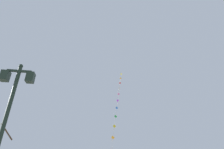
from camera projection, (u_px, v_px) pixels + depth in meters
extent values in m
cylinder|color=#1E2D23|center=(1.00, 135.00, 5.64)|extent=(0.14, 0.14, 5.07)
sphere|color=#1E2D23|center=(21.00, 66.00, 6.88)|extent=(0.16, 0.16, 0.16)
cube|color=#1E2D23|center=(19.00, 71.00, 6.77)|extent=(0.92, 0.08, 0.08)
cube|color=#1E2D23|center=(5.00, 76.00, 6.59)|extent=(0.28, 0.28, 0.40)
cube|color=beige|center=(5.00, 76.00, 6.59)|extent=(0.19, 0.19, 0.30)
cube|color=#1E2D23|center=(30.00, 78.00, 6.71)|extent=(0.28, 0.28, 0.40)
cube|color=beige|center=(30.00, 78.00, 6.71)|extent=(0.19, 0.19, 0.30)
cylinder|color=silver|center=(112.00, 144.00, 20.08)|extent=(0.39, 1.10, 1.59)
cylinder|color=silver|center=(114.00, 132.00, 21.81)|extent=(0.39, 1.10, 1.59)
cylinder|color=silver|center=(115.00, 121.00, 23.55)|extent=(0.39, 1.10, 1.59)
cylinder|color=silver|center=(116.00, 112.00, 25.28)|extent=(0.39, 1.10, 1.59)
cylinder|color=silver|center=(117.00, 104.00, 27.02)|extent=(0.39, 1.10, 1.59)
cylinder|color=silver|center=(118.00, 97.00, 28.75)|extent=(0.39, 1.10, 1.59)
cylinder|color=silver|center=(119.00, 91.00, 30.49)|extent=(0.39, 1.10, 1.59)
cylinder|color=silver|center=(120.00, 85.00, 32.22)|extent=(0.39, 1.10, 1.59)
cylinder|color=silver|center=(120.00, 81.00, 33.96)|extent=(0.39, 1.10, 1.59)
cylinder|color=silver|center=(121.00, 76.00, 35.69)|extent=(0.39, 1.10, 1.59)
cube|color=orange|center=(113.00, 138.00, 20.94)|extent=(0.40, 0.21, 0.44)
cylinder|color=orange|center=(113.00, 140.00, 20.79)|extent=(0.03, 0.03, 0.31)
cube|color=yellow|center=(114.00, 126.00, 22.68)|extent=(0.42, 0.16, 0.44)
cylinder|color=yellow|center=(114.00, 129.00, 22.54)|extent=(0.03, 0.05, 0.26)
cube|color=green|center=(116.00, 116.00, 24.41)|extent=(0.44, 0.05, 0.44)
cylinder|color=green|center=(116.00, 119.00, 24.25)|extent=(0.02, 0.04, 0.33)
cube|color=blue|center=(117.00, 108.00, 26.15)|extent=(0.41, 0.18, 0.44)
cylinder|color=blue|center=(117.00, 110.00, 25.99)|extent=(0.03, 0.03, 0.33)
cube|color=purple|center=(118.00, 101.00, 27.88)|extent=(0.38, 0.24, 0.44)
cylinder|color=purple|center=(118.00, 103.00, 27.72)|extent=(0.03, 0.04, 0.33)
cube|color=pink|center=(119.00, 94.00, 29.62)|extent=(0.40, 0.21, 0.44)
cylinder|color=pink|center=(119.00, 96.00, 29.47)|extent=(0.04, 0.06, 0.27)
cube|color=white|center=(119.00, 88.00, 31.35)|extent=(0.43, 0.08, 0.44)
cylinder|color=white|center=(119.00, 90.00, 31.22)|extent=(0.02, 0.02, 0.22)
cube|color=red|center=(120.00, 83.00, 33.09)|extent=(0.40, 0.19, 0.44)
cylinder|color=red|center=(120.00, 84.00, 32.95)|extent=(0.03, 0.05, 0.25)
cube|color=orange|center=(121.00, 78.00, 34.82)|extent=(0.40, 0.20, 0.44)
cylinder|color=orange|center=(121.00, 80.00, 34.66)|extent=(0.04, 0.05, 0.34)
cube|color=yellow|center=(121.00, 74.00, 36.56)|extent=(0.38, 0.24, 0.44)
cylinder|color=yellow|center=(121.00, 75.00, 36.43)|extent=(0.03, 0.04, 0.21)
cylinder|color=#4C3826|center=(7.00, 132.00, 13.11)|extent=(1.03, 0.48, 1.18)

